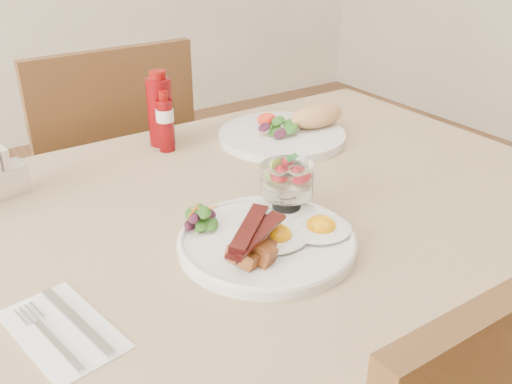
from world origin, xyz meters
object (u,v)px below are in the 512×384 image
object	(u,v)px
main_plate	(267,243)
ketchup_bottle	(160,110)
second_plate	(290,130)
chair_far	(110,186)
fruit_cup	(287,180)
table	(234,250)
hot_sauce_bottle	(165,122)

from	to	relation	value
main_plate	ketchup_bottle	size ratio (longest dim) A/B	1.68
main_plate	second_plate	size ratio (longest dim) A/B	0.89
second_plate	chair_far	bearing A→B (deg)	122.89
fruit_cup	second_plate	xyz separation A→B (m)	(0.23, 0.29, -0.05)
table	fruit_cup	bearing A→B (deg)	-49.25
fruit_cup	second_plate	world-z (taller)	fruit_cup
second_plate	ketchup_bottle	bearing A→B (deg)	153.22
second_plate	hot_sauce_bottle	bearing A→B (deg)	161.31
chair_far	main_plate	distance (m)	0.84
table	main_plate	world-z (taller)	main_plate
table	fruit_cup	world-z (taller)	fruit_cup
table	second_plate	distance (m)	0.38
chair_far	fruit_cup	size ratio (longest dim) A/B	10.04
chair_far	ketchup_bottle	distance (m)	0.44
fruit_cup	main_plate	bearing A→B (deg)	-142.78
chair_far	fruit_cup	xyz separation A→B (m)	(0.06, -0.74, 0.29)
ketchup_bottle	main_plate	bearing A→B (deg)	-96.43
ketchup_bottle	hot_sauce_bottle	bearing A→B (deg)	-101.86
table	second_plate	bearing A→B (deg)	36.82
chair_far	ketchup_bottle	bearing A→B (deg)	-84.62
table	ketchup_bottle	bearing A→B (deg)	85.10
ketchup_bottle	hot_sauce_bottle	size ratio (longest dim) A/B	1.24
chair_far	main_plate	xyz separation A→B (m)	(-0.02, -0.80, 0.24)
table	main_plate	bearing A→B (deg)	-100.21
hot_sauce_bottle	chair_far	bearing A→B (deg)	93.42
fruit_cup	ketchup_bottle	xyz separation A→B (m)	(-0.03, 0.42, 0.01)
table	chair_far	size ratio (longest dim) A/B	1.43
fruit_cup	second_plate	distance (m)	0.37
fruit_cup	hot_sauce_bottle	bearing A→B (deg)	96.15
second_plate	ketchup_bottle	distance (m)	0.30
main_plate	fruit_cup	xyz separation A→B (m)	(0.09, 0.07, 0.06)
ketchup_bottle	second_plate	bearing A→B (deg)	-26.78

